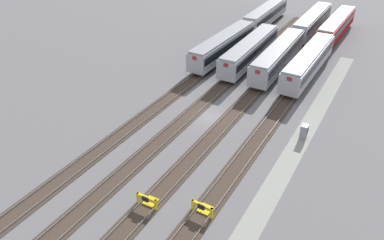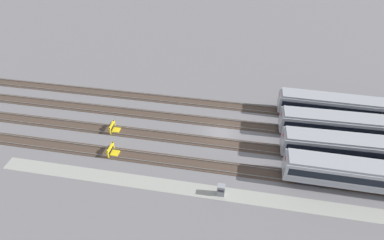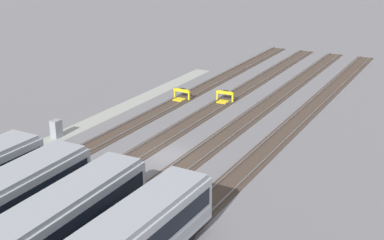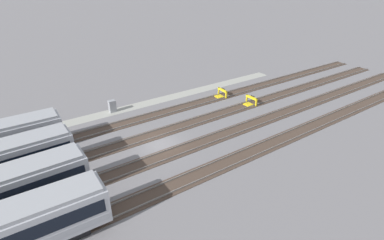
{
  "view_description": "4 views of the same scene",
  "coord_description": "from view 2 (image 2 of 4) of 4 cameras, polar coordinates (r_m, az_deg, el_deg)",
  "views": [
    {
      "loc": [
        -33.93,
        -17.09,
        23.02
      ],
      "look_at": [
        -4.2,
        0.0,
        1.8
      ],
      "focal_mm": 35.0,
      "sensor_mm": 36.0,
      "label": 1
    },
    {
      "loc": [
        1.53,
        -32.75,
        29.56
      ],
      "look_at": [
        -4.2,
        0.0,
        1.8
      ],
      "focal_mm": 28.0,
      "sensor_mm": 36.0,
      "label": 2
    },
    {
      "loc": [
        34.42,
        21.07,
        17.27
      ],
      "look_at": [
        -4.2,
        0.0,
        1.8
      ],
      "focal_mm": 50.0,
      "sensor_mm": 36.0,
      "label": 3
    },
    {
      "loc": [
        12.64,
        24.75,
        17.18
      ],
      "look_at": [
        -4.2,
        0.0,
        1.8
      ],
      "focal_mm": 28.0,
      "sensor_mm": 36.0,
      "label": 4
    }
  ],
  "objects": [
    {
      "name": "bumper_stop_near_inner_track",
      "position": [
        45.44,
        -14.68,
        -1.45
      ],
      "size": [
        1.36,
        2.01,
        1.22
      ],
      "color": "yellow",
      "rests_on": "ground"
    },
    {
      "name": "subway_car_back_row_centre",
      "position": [
        41.03,
        29.68,
        -9.06
      ],
      "size": [
        18.03,
        3.01,
        3.7
      ],
      "color": "#ADAFB7",
      "rests_on": "ground"
    },
    {
      "name": "subway_car_front_row_left_inner",
      "position": [
        47.19,
        27.24,
        -1.0
      ],
      "size": [
        18.05,
        3.16,
        3.7
      ],
      "color": "#ADAFB7",
      "rests_on": "ground"
    },
    {
      "name": "rail_track_far_inner",
      "position": [
        49.29,
        6.18,
        2.82
      ],
      "size": [
        90.0,
        2.23,
        0.21
      ],
      "color": "#47382D",
      "rests_on": "ground"
    },
    {
      "name": "ground_plane",
      "position": [
        44.14,
        5.39,
        -2.4
      ],
      "size": [
        400.0,
        400.0,
        0.0
      ],
      "primitive_type": "plane",
      "color": "slate"
    },
    {
      "name": "bumper_stop_nearest_track",
      "position": [
        41.97,
        -14.94,
        -5.67
      ],
      "size": [
        1.37,
        2.01,
        1.22
      ],
      "color": "yellow",
      "rests_on": "ground"
    },
    {
      "name": "rail_track_near_inner",
      "position": [
        42.48,
        5.09,
        -4.35
      ],
      "size": [
        90.0,
        2.24,
        0.21
      ],
      "color": "#47382D",
      "rests_on": "ground"
    },
    {
      "name": "rail_track_nearest",
      "position": [
        39.39,
        4.4,
        -8.83
      ],
      "size": [
        90.0,
        2.23,
        0.21
      ],
      "color": "#47382D",
      "rests_on": "ground"
    },
    {
      "name": "service_walkway",
      "position": [
        36.88,
        3.66,
        -13.51
      ],
      "size": [
        54.0,
        2.0,
        0.01
      ],
      "primitive_type": "cube",
      "color": "#9E9E93",
      "rests_on": "ground"
    },
    {
      "name": "electrical_cabinet",
      "position": [
        36.15,
        5.54,
        -13.11
      ],
      "size": [
        0.9,
        0.73,
        1.6
      ],
      "color": "gray",
      "rests_on": "ground"
    },
    {
      "name": "subway_car_front_row_centre",
      "position": [
        43.99,
        28.37,
        -4.75
      ],
      "size": [
        18.05,
        3.2,
        3.7
      ],
      "color": "#ADAFB7",
      "rests_on": "ground"
    },
    {
      "name": "rail_track_middle",
      "position": [
        45.79,
        5.67,
        -0.5
      ],
      "size": [
        90.0,
        2.24,
        0.21
      ],
      "color": "#47382D",
      "rests_on": "ground"
    },
    {
      "name": "subway_car_front_row_rightmost",
      "position": [
        50.6,
        26.26,
        2.28
      ],
      "size": [
        18.05,
        3.17,
        3.7
      ],
      "color": "#ADAFB7",
      "rests_on": "ground"
    }
  ]
}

